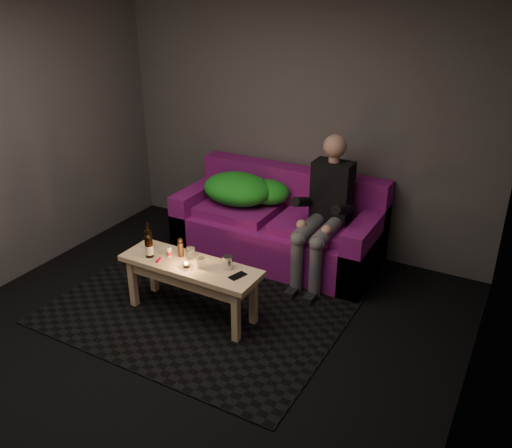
{
  "coord_description": "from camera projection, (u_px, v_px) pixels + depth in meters",
  "views": [
    {
      "loc": [
        2.15,
        -2.64,
        2.63
      ],
      "look_at": [
        0.01,
        1.29,
        0.57
      ],
      "focal_mm": 38.0,
      "sensor_mm": 36.0,
      "label": 1
    }
  ],
  "objects": [
    {
      "name": "floor",
      "position": [
        174.0,
        353.0,
        4.14
      ],
      "size": [
        4.5,
        4.5,
        0.0
      ],
      "primitive_type": "plane",
      "color": "black",
      "rests_on": "ground"
    },
    {
      "name": "room",
      "position": [
        199.0,
        129.0,
        3.82
      ],
      "size": [
        4.5,
        4.5,
        4.5
      ],
      "color": "silver",
      "rests_on": "ground"
    },
    {
      "name": "rug",
      "position": [
        196.0,
        311.0,
        4.65
      ],
      "size": [
        2.44,
        1.79,
        0.01
      ],
      "primitive_type": "cube",
      "rotation": [
        0.0,
        0.0,
        -0.01
      ],
      "color": "black",
      "rests_on": "floor"
    },
    {
      "name": "sofa",
      "position": [
        280.0,
        228.0,
        5.46
      ],
      "size": [
        2.01,
        0.9,
        0.86
      ],
      "color": "#680D53",
      "rests_on": "floor"
    },
    {
      "name": "green_blanket",
      "position": [
        244.0,
        189.0,
        5.49
      ],
      "size": [
        0.88,
        0.6,
        0.3
      ],
      "color": "#1B9920",
      "rests_on": "sofa"
    },
    {
      "name": "person",
      "position": [
        325.0,
        208.0,
        4.94
      ],
      "size": [
        0.36,
        0.83,
        1.34
      ],
      "color": "black",
      "rests_on": "sofa"
    },
    {
      "name": "coffee_table",
      "position": [
        190.0,
        273.0,
        4.45
      ],
      "size": [
        1.21,
        0.4,
        0.49
      ],
      "rotation": [
        0.0,
        0.0,
        -0.01
      ],
      "color": "#E7BD87",
      "rests_on": "rug"
    },
    {
      "name": "beer_bottle_a",
      "position": [
        149.0,
        239.0,
        4.61
      ],
      "size": [
        0.06,
        0.06,
        0.25
      ],
      "color": "black",
      "rests_on": "coffee_table"
    },
    {
      "name": "beer_bottle_b",
      "position": [
        149.0,
        246.0,
        4.47
      ],
      "size": [
        0.07,
        0.07,
        0.28
      ],
      "color": "black",
      "rests_on": "coffee_table"
    },
    {
      "name": "salt_shaker",
      "position": [
        169.0,
        252.0,
        4.5
      ],
      "size": [
        0.05,
        0.05,
        0.09
      ],
      "primitive_type": "cylinder",
      "rotation": [
        0.0,
        0.0,
        0.2
      ],
      "color": "silver",
      "rests_on": "coffee_table"
    },
    {
      "name": "pepper_mill",
      "position": [
        181.0,
        249.0,
        4.5
      ],
      "size": [
        0.06,
        0.06,
        0.13
      ],
      "primitive_type": "cylinder",
      "rotation": [
        0.0,
        0.0,
        -0.4
      ],
      "color": "black",
      "rests_on": "coffee_table"
    },
    {
      "name": "tumbler_back",
      "position": [
        190.0,
        253.0,
        4.47
      ],
      "size": [
        0.1,
        0.1,
        0.09
      ],
      "primitive_type": "cylinder",
      "rotation": [
        0.0,
        0.0,
        0.42
      ],
      "color": "white",
      "rests_on": "coffee_table"
    },
    {
      "name": "tealight",
      "position": [
        186.0,
        264.0,
        4.35
      ],
      "size": [
        0.06,
        0.06,
        0.04
      ],
      "color": "white",
      "rests_on": "coffee_table"
    },
    {
      "name": "tumbler_front",
      "position": [
        201.0,
        263.0,
        4.33
      ],
      "size": [
        0.09,
        0.09,
        0.09
      ],
      "primitive_type": "cylinder",
      "rotation": [
        0.0,
        0.0,
        0.37
      ],
      "color": "white",
      "rests_on": "coffee_table"
    },
    {
      "name": "steel_cup",
      "position": [
        228.0,
        262.0,
        4.31
      ],
      "size": [
        0.1,
        0.1,
        0.11
      ],
      "primitive_type": "cylinder",
      "rotation": [
        0.0,
        0.0,
        -0.41
      ],
      "color": "#B9BAC0",
      "rests_on": "coffee_table"
    },
    {
      "name": "smartphone",
      "position": [
        238.0,
        276.0,
        4.22
      ],
      "size": [
        0.11,
        0.16,
        0.01
      ],
      "primitive_type": "cube",
      "rotation": [
        0.0,
        0.0,
        -0.31
      ],
      "color": "black",
      "rests_on": "coffee_table"
    },
    {
      "name": "red_lighter",
      "position": [
        159.0,
        260.0,
        4.44
      ],
      "size": [
        0.04,
        0.08,
        0.01
      ],
      "primitive_type": "cube",
      "rotation": [
        0.0,
        0.0,
        0.24
      ],
      "color": "red",
      "rests_on": "coffee_table"
    }
  ]
}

